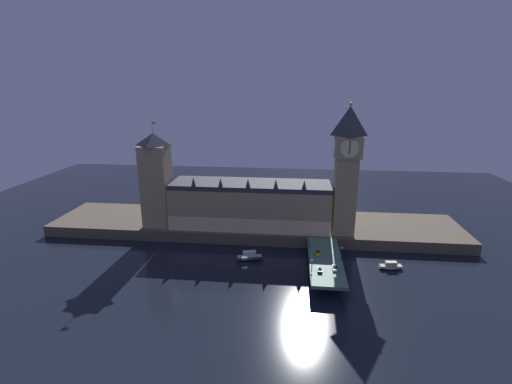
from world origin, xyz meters
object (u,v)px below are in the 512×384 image
Objects in this scene: car_southbound_lead at (335,268)px; victoria_tower at (156,180)px; pedestrian_near_rail at (312,266)px; pedestrian_far_rail at (310,246)px; street_lamp_far at (309,236)px; car_northbound_trail at (320,270)px; street_lamp_mid at (341,252)px; boat_downstream at (391,266)px; car_northbound_lead at (318,253)px; street_lamp_near at (312,265)px; clock_tower at (347,167)px; boat_upstream at (249,257)px.

victoria_tower is at bearing 154.44° from car_southbound_lead.
pedestrian_near_rail reaches higher than pedestrian_far_rail.
car_northbound_trail is at bearing -82.44° from street_lamp_far.
pedestrian_far_rail is at bearing 97.90° from car_northbound_trail.
victoria_tower reaches higher than car_southbound_lead.
street_lamp_mid is 24.54m from boat_downstream.
car_northbound_lead reaches higher than boat_downstream.
street_lamp_near is (-0.40, -25.41, 3.36)m from pedestrian_far_rail.
car_southbound_lead is 9.23m from pedestrian_near_rail.
clock_tower is at bearing 124.77° from boat_downstream.
car_northbound_lead is at bearing -64.38° from pedestrian_far_rail.
victoria_tower reaches higher than street_lamp_near.
victoria_tower is 11.52× the size of car_southbound_lead.
pedestrian_near_rail is 19.99m from pedestrian_far_rail.
street_lamp_mid is (13.10, 14.72, -0.46)m from street_lamp_near.
boat_upstream is (-36.78, 16.08, -4.91)m from car_southbound_lead.
boat_upstream is (-27.56, -3.85, -5.10)m from pedestrian_far_rail.
clock_tower reaches higher than street_lamp_near.
clock_tower is at bearing 63.50° from car_northbound_lead.
car_northbound_trail reaches higher than car_northbound_lead.
clock_tower is 5.78× the size of boat_downstream.
victoria_tower is at bearing 164.19° from pedestrian_far_rail.
street_lamp_mid is at bearing -97.33° from clock_tower.
car_northbound_trail is at bearing -130.00° from street_lamp_mid.
victoria_tower is 32.77× the size of pedestrian_far_rail.
street_lamp_far is (-17.19, -17.07, -29.74)m from clock_tower.
clock_tower is 15.34× the size of car_northbound_lead.
pedestrian_far_rail is (-16.79, -21.10, -32.93)m from clock_tower.
street_lamp_mid reaches higher than car_northbound_lead.
car_northbound_trail is 15.29m from street_lamp_mid.
car_northbound_lead is at bearing 156.03° from street_lamp_mid.
street_lamp_far reaches higher than car_northbound_trail.
street_lamp_far is (-0.40, 24.02, 3.12)m from pedestrian_near_rail.
street_lamp_near is 41.78m from boat_downstream.
victoria_tower is 100.22m from street_lamp_mid.
car_southbound_lead is at bearing -68.12° from street_lamp_far.
street_lamp_near is at bearing -31.19° from victoria_tower.
street_lamp_far is (-3.47, 10.44, 3.37)m from car_northbound_lead.
boat_downstream is at bearing 13.66° from street_lamp_mid.
clock_tower is 53.27m from car_southbound_lead.
car_northbound_lead is at bearing -4.78° from boat_upstream.
boat_upstream is at bearing 170.36° from street_lamp_mid.
car_southbound_lead is at bearing 29.65° from street_lamp_near.
victoria_tower is 4.91× the size of boat_downstream.
boat_downstream is at bearing 29.58° from car_southbound_lead.
clock_tower reaches higher than pedestrian_near_rail.
pedestrian_near_rail is 0.16× the size of boat_downstream.
car_northbound_trail is 26.63m from street_lamp_far.
car_northbound_lead is 0.38× the size of boat_downstream.
boat_upstream is (-30.63, 2.56, -4.91)m from car_northbound_lead.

